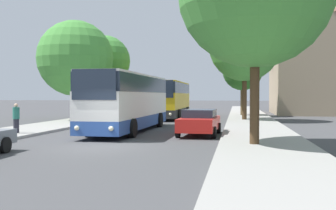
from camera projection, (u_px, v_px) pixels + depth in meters
ground_plane at (99, 147)px, 16.64m from camera, size 300.00×300.00×0.00m
sidewalk_right at (268, 150)px, 15.43m from camera, size 4.00×120.00×0.15m
bus_front at (129, 101)px, 24.06m from camera, size 2.82×11.73×3.47m
bus_middle at (170, 99)px, 37.69m from camera, size 2.87×11.38×3.48m
parked_car_right_near at (200, 122)px, 21.61m from camera, size 2.23×4.52×1.43m
pedestrian_waiting_near at (16, 118)px, 21.39m from camera, size 0.36×0.36×1.62m
tree_left_near at (105, 61)px, 38.16m from camera, size 4.91×4.91×7.88m
tree_left_far at (75, 58)px, 32.65m from camera, size 6.28×6.28×8.28m
tree_right_near at (245, 46)px, 33.45m from camera, size 6.10×6.10×9.36m
tree_right_far at (243, 71)px, 41.00m from camera, size 4.18×4.18×6.76m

